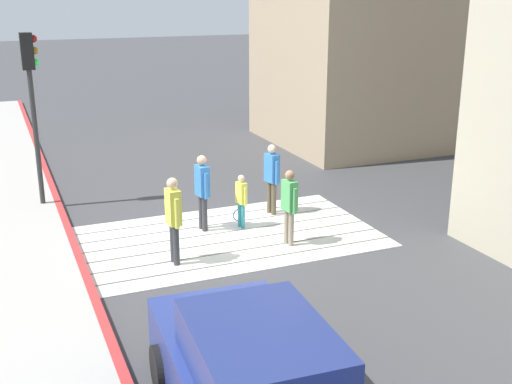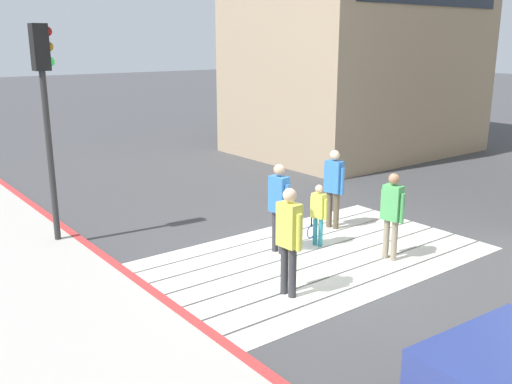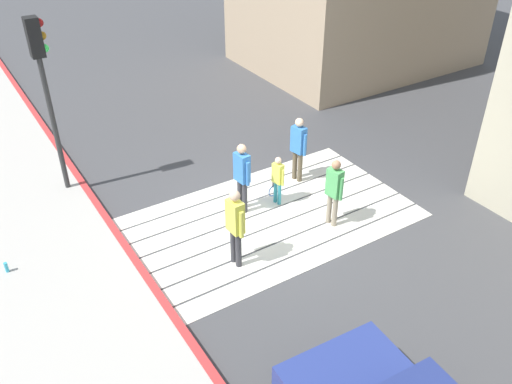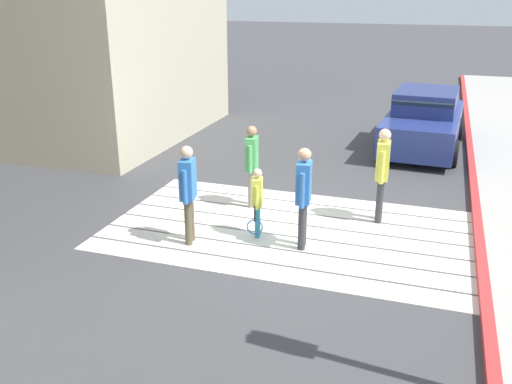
% 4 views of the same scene
% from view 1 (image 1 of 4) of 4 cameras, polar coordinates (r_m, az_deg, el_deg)
% --- Properties ---
extents(ground_plane, '(120.00, 120.00, 0.00)m').
position_cam_1_polar(ground_plane, '(14.19, -2.33, -3.98)').
color(ground_plane, '#424244').
extents(crosswalk_stripes, '(6.40, 3.80, 0.01)m').
position_cam_1_polar(crosswalk_stripes, '(14.19, -2.33, -3.96)').
color(crosswalk_stripes, silver).
rests_on(crosswalk_stripes, ground).
extents(curb_painted, '(0.16, 40.00, 0.13)m').
position_cam_1_polar(curb_painted, '(13.49, -15.46, -5.53)').
color(curb_painted, '#BC3333').
rests_on(curb_painted, ground).
extents(building_far_north, '(8.00, 6.04, 9.67)m').
position_cam_1_polar(building_far_north, '(23.38, 11.80, 16.32)').
color(building_far_north, tan).
rests_on(building_far_north, ground).
extents(traffic_light_corner, '(0.39, 0.28, 4.24)m').
position_cam_1_polar(traffic_light_corner, '(16.21, -19.23, 8.91)').
color(traffic_light_corner, '#2D2D2D').
rests_on(traffic_light_corner, ground).
extents(pedestrian_adult_lead, '(0.25, 0.52, 1.77)m').
position_cam_1_polar(pedestrian_adult_lead, '(12.58, -7.31, -1.98)').
color(pedestrian_adult_lead, '#333338').
rests_on(pedestrian_adult_lead, ground).
extents(pedestrian_adult_trailing, '(0.26, 0.48, 1.64)m').
position_cam_1_polar(pedestrian_adult_trailing, '(13.44, 2.97, -0.90)').
color(pedestrian_adult_trailing, gray).
rests_on(pedestrian_adult_trailing, ground).
extents(pedestrian_adult_side, '(0.28, 0.50, 1.72)m').
position_cam_1_polar(pedestrian_adult_side, '(15.30, 1.41, 1.60)').
color(pedestrian_adult_side, brown).
rests_on(pedestrian_adult_side, ground).
extents(pedestrian_teen_behind, '(0.26, 0.51, 1.74)m').
position_cam_1_polar(pedestrian_teen_behind, '(14.29, -4.77, 0.42)').
color(pedestrian_teen_behind, '#333338').
rests_on(pedestrian_teen_behind, ground).
extents(pedestrian_child_with_racket, '(0.28, 0.41, 1.25)m').
position_cam_1_polar(pedestrian_child_with_racket, '(14.49, -1.32, -0.57)').
color(pedestrian_child_with_racket, teal).
rests_on(pedestrian_child_with_racket, ground).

